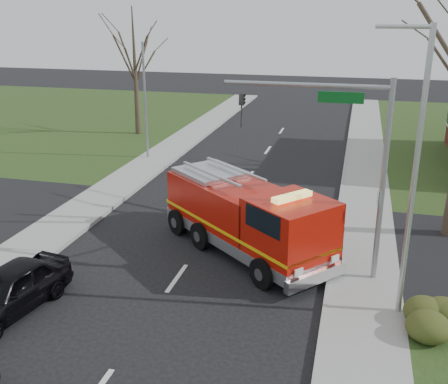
# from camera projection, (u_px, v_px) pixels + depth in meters

# --- Properties ---
(ground) EXTENTS (120.00, 120.00, 0.00)m
(ground) POSITION_uv_depth(u_px,v_px,m) (177.00, 278.00, 17.93)
(ground) COLOR black
(ground) RESTS_ON ground
(sidewalk_right) EXTENTS (2.40, 80.00, 0.15)m
(sidewalk_right) POSITION_uv_depth(u_px,v_px,m) (363.00, 300.00, 16.44)
(sidewalk_right) COLOR gray
(sidewalk_right) RESTS_ON ground
(sidewalk_left) EXTENTS (2.40, 80.00, 0.15)m
(sidewalk_left) POSITION_uv_depth(u_px,v_px,m) (18.00, 256.00, 19.37)
(sidewalk_left) COLOR gray
(sidewalk_left) RESTS_ON ground
(bare_tree_left) EXTENTS (4.50, 4.50, 9.00)m
(bare_tree_left) POSITION_uv_depth(u_px,v_px,m) (134.00, 57.00, 36.76)
(bare_tree_left) COLOR #3B2D23
(bare_tree_left) RESTS_ON ground
(traffic_signal_mast) EXTENTS (5.29, 0.18, 6.80)m
(traffic_signal_mast) POSITION_uv_depth(u_px,v_px,m) (344.00, 143.00, 16.53)
(traffic_signal_mast) COLOR gray
(traffic_signal_mast) RESTS_ON ground
(streetlight_pole) EXTENTS (1.48, 0.16, 8.40)m
(streetlight_pole) POSITION_uv_depth(u_px,v_px,m) (413.00, 170.00, 14.30)
(streetlight_pole) COLOR #B7BABF
(streetlight_pole) RESTS_ON ground
(utility_pole_far) EXTENTS (0.14, 0.14, 7.00)m
(utility_pole_far) POSITION_uv_depth(u_px,v_px,m) (145.00, 102.00, 31.20)
(utility_pole_far) COLOR gray
(utility_pole_far) RESTS_ON ground
(fire_engine) EXTENTS (7.32, 6.71, 3.00)m
(fire_engine) POSITION_uv_depth(u_px,v_px,m) (247.00, 219.00, 19.45)
(fire_engine) COLOR #AE1308
(fire_engine) RESTS_ON ground
(parked_car_maroon) EXTENTS (2.39, 4.49, 1.45)m
(parked_car_maroon) POSITION_uv_depth(u_px,v_px,m) (9.00, 290.00, 15.75)
(parked_car_maroon) COLOR black
(parked_car_maroon) RESTS_ON ground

